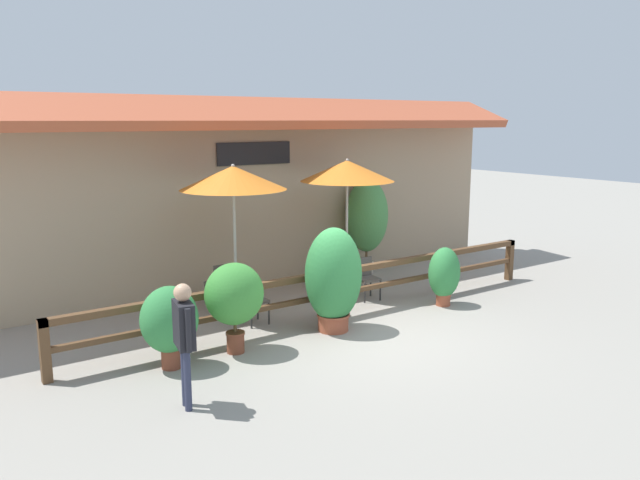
# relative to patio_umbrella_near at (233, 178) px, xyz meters

# --- Properties ---
(ground_plane) EXTENTS (60.00, 60.00, 0.00)m
(ground_plane) POSITION_rel_patio_umbrella_near_xyz_m (1.37, -2.40, -2.65)
(ground_plane) COLOR gray
(building_facade) EXTENTS (14.28, 1.49, 4.23)m
(building_facade) POSITION_rel_patio_umbrella_near_xyz_m (1.37, 1.70, -0.49)
(building_facade) COLOR tan
(building_facade) RESTS_ON ground
(patio_railing) EXTENTS (10.40, 0.14, 0.95)m
(patio_railing) POSITION_rel_patio_umbrella_near_xyz_m (1.37, -1.35, -1.96)
(patio_railing) COLOR brown
(patio_railing) RESTS_ON ground
(patio_umbrella_near) EXTENTS (2.02, 2.02, 2.92)m
(patio_umbrella_near) POSITION_rel_patio_umbrella_near_xyz_m (0.00, 0.00, 0.00)
(patio_umbrella_near) COLOR #B7B2A8
(patio_umbrella_near) RESTS_ON ground
(dining_table_near) EXTENTS (0.84, 0.84, 0.71)m
(dining_table_near) POSITION_rel_patio_umbrella_near_xyz_m (0.00, 0.00, -2.09)
(dining_table_near) COLOR brown
(dining_table_near) RESTS_ON ground
(chair_near_streetside) EXTENTS (0.44, 0.44, 0.87)m
(chair_near_streetside) POSITION_rel_patio_umbrella_near_xyz_m (-0.03, -0.70, -2.16)
(chair_near_streetside) COLOR #514C47
(chair_near_streetside) RESTS_ON ground
(chair_near_wallside) EXTENTS (0.46, 0.46, 0.87)m
(chair_near_wallside) POSITION_rel_patio_umbrella_near_xyz_m (-0.01, 0.70, -2.16)
(chair_near_wallside) COLOR #514C47
(chair_near_wallside) RESTS_ON ground
(patio_umbrella_middle) EXTENTS (2.02, 2.02, 2.92)m
(patio_umbrella_middle) POSITION_rel_patio_umbrella_near_xyz_m (2.74, 0.06, 0.00)
(patio_umbrella_middle) COLOR #B7B2A8
(patio_umbrella_middle) RESTS_ON ground
(dining_table_middle) EXTENTS (0.84, 0.84, 0.71)m
(dining_table_middle) POSITION_rel_patio_umbrella_near_xyz_m (2.74, 0.06, -2.09)
(dining_table_middle) COLOR brown
(dining_table_middle) RESTS_ON ground
(chair_middle_streetside) EXTENTS (0.47, 0.47, 0.87)m
(chair_middle_streetside) POSITION_rel_patio_umbrella_near_xyz_m (2.72, -0.66, -2.16)
(chair_middle_streetside) COLOR #514C47
(chair_middle_streetside) RESTS_ON ground
(chair_middle_wallside) EXTENTS (0.43, 0.43, 0.87)m
(chair_middle_wallside) POSITION_rel_patio_umbrella_near_xyz_m (2.71, 0.77, -2.16)
(chair_middle_wallside) COLOR #514C47
(chair_middle_wallside) RESTS_ON ground
(potted_plant_corner_fern) EXTENTS (1.05, 0.94, 1.88)m
(potted_plant_corner_fern) POSITION_rel_patio_umbrella_near_xyz_m (0.96, -1.89, -1.67)
(potted_plant_corner_fern) COLOR #9E4C33
(potted_plant_corner_fern) RESTS_ON ground
(potted_plant_small_flowering) EXTENTS (0.89, 0.80, 1.29)m
(potted_plant_small_flowering) POSITION_rel_patio_umbrella_near_xyz_m (-2.08, -1.87, -1.90)
(potted_plant_small_flowering) COLOR brown
(potted_plant_small_flowering) RESTS_ON ground
(potted_plant_entrance_palm) EXTENTS (0.67, 0.61, 1.21)m
(potted_plant_entrance_palm) POSITION_rel_patio_umbrella_near_xyz_m (3.71, -1.94, -1.99)
(potted_plant_entrance_palm) COLOR #9E4C33
(potted_plant_entrance_palm) RESTS_ON ground
(potted_plant_tall_tropical) EXTENTS (0.97, 0.88, 1.49)m
(potted_plant_tall_tropical) POSITION_rel_patio_umbrella_near_xyz_m (-0.98, -1.85, -1.69)
(potted_plant_tall_tropical) COLOR brown
(potted_plant_tall_tropical) RESTS_ON ground
(potted_plant_broad_leaf) EXTENTS (1.08, 0.97, 2.32)m
(potted_plant_broad_leaf) POSITION_rel_patio_umbrella_near_xyz_m (4.19, 1.15, -1.25)
(potted_plant_broad_leaf) COLOR #B7AD99
(potted_plant_broad_leaf) RESTS_ON ground
(pedestrian) EXTENTS (0.29, 0.58, 1.69)m
(pedestrian) POSITION_rel_patio_umbrella_near_xyz_m (-2.43, -3.27, -1.57)
(pedestrian) COLOR #2D334C
(pedestrian) RESTS_ON ground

